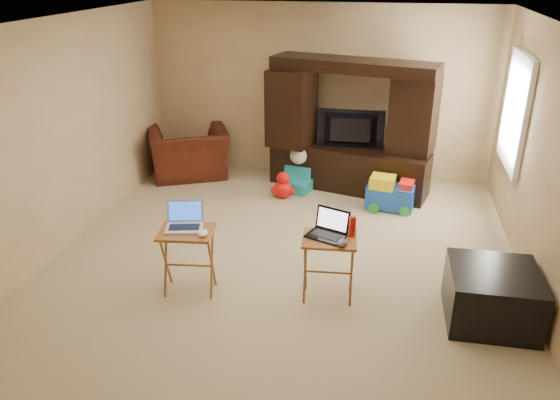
% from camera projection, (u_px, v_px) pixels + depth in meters
% --- Properties ---
extents(floor, '(5.50, 5.50, 0.00)m').
position_uv_depth(floor, '(284.00, 259.00, 6.02)').
color(floor, beige).
rests_on(floor, ground).
extents(ceiling, '(5.50, 5.50, 0.00)m').
position_uv_depth(ceiling, '(284.00, 22.00, 5.01)').
color(ceiling, silver).
rests_on(ceiling, ground).
extents(wall_back, '(5.00, 0.00, 5.00)m').
position_uv_depth(wall_back, '(321.00, 92.00, 7.98)').
color(wall_back, tan).
rests_on(wall_back, ground).
extents(wall_front, '(5.00, 0.00, 5.00)m').
position_uv_depth(wall_front, '(188.00, 306.00, 3.05)').
color(wall_front, tan).
rests_on(wall_front, ground).
extents(wall_left, '(0.00, 5.50, 5.50)m').
position_uv_depth(wall_left, '(61.00, 137.00, 5.97)').
color(wall_left, tan).
rests_on(wall_left, ground).
extents(wall_right, '(0.00, 5.50, 5.50)m').
position_uv_depth(wall_right, '(548.00, 169.00, 5.05)').
color(wall_right, tan).
rests_on(wall_right, ground).
extents(window_pane, '(0.00, 1.20, 1.20)m').
position_uv_depth(window_pane, '(517.00, 111.00, 6.39)').
color(window_pane, white).
rests_on(window_pane, ground).
extents(window_frame, '(0.06, 1.14, 1.34)m').
position_uv_depth(window_frame, '(515.00, 111.00, 6.39)').
color(window_frame, white).
rests_on(window_frame, ground).
extents(entertainment_center, '(2.31, 1.09, 1.83)m').
position_uv_depth(entertainment_center, '(351.00, 127.00, 7.53)').
color(entertainment_center, black).
rests_on(entertainment_center, floor).
extents(television, '(0.93, 0.15, 0.53)m').
position_uv_depth(television, '(350.00, 130.00, 7.51)').
color(television, black).
rests_on(television, entertainment_center).
extents(recliner, '(1.45, 1.38, 0.74)m').
position_uv_depth(recliner, '(189.00, 152.00, 8.21)').
color(recliner, '#4D1A10').
rests_on(recliner, floor).
extents(child_rocker, '(0.51, 0.55, 0.54)m').
position_uv_depth(child_rocker, '(297.00, 172.00, 7.72)').
color(child_rocker, teal).
rests_on(child_rocker, floor).
extents(plush_toy, '(0.35, 0.29, 0.38)m').
position_uv_depth(plush_toy, '(283.00, 185.00, 7.49)').
color(plush_toy, red).
rests_on(plush_toy, floor).
extents(push_toy, '(0.67, 0.52, 0.46)m').
position_uv_depth(push_toy, '(390.00, 193.00, 7.14)').
color(push_toy, blue).
rests_on(push_toy, floor).
extents(ottoman, '(0.79, 0.79, 0.50)m').
position_uv_depth(ottoman, '(492.00, 296.00, 4.92)').
color(ottoman, black).
rests_on(ottoman, floor).
extents(tray_table_left, '(0.56, 0.48, 0.67)m').
position_uv_depth(tray_table_left, '(189.00, 261.00, 5.31)').
color(tray_table_left, '#9B5825').
rests_on(tray_table_left, floor).
extents(tray_table_right, '(0.53, 0.44, 0.65)m').
position_uv_depth(tray_table_right, '(328.00, 268.00, 5.21)').
color(tray_table_right, '#9A5C25').
rests_on(tray_table_right, floor).
extents(laptop_left, '(0.41, 0.36, 0.24)m').
position_uv_depth(laptop_left, '(184.00, 218.00, 5.16)').
color(laptop_left, '#B9B9BE').
rests_on(laptop_left, tray_table_left).
extents(laptop_right, '(0.42, 0.38, 0.24)m').
position_uv_depth(laptop_right, '(326.00, 225.00, 5.05)').
color(laptop_right, black).
rests_on(laptop_right, tray_table_right).
extents(mouse_left, '(0.10, 0.15, 0.06)m').
position_uv_depth(mouse_left, '(203.00, 233.00, 5.07)').
color(mouse_left, white).
rests_on(mouse_left, tray_table_left).
extents(mouse_right, '(0.12, 0.15, 0.05)m').
position_uv_depth(mouse_right, '(342.00, 243.00, 4.93)').
color(mouse_right, '#3B3B40').
rests_on(mouse_right, tray_table_right).
extents(water_bottle, '(0.06, 0.06, 0.20)m').
position_uv_depth(water_bottle, '(352.00, 227.00, 5.07)').
color(water_bottle, red).
rests_on(water_bottle, tray_table_right).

